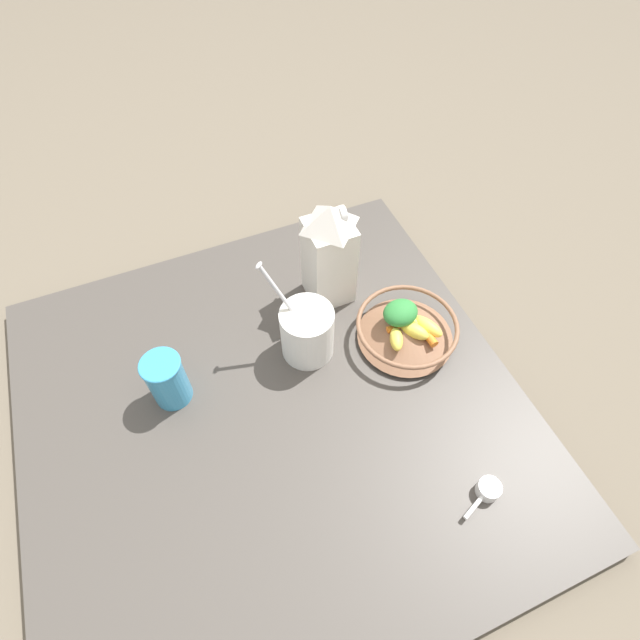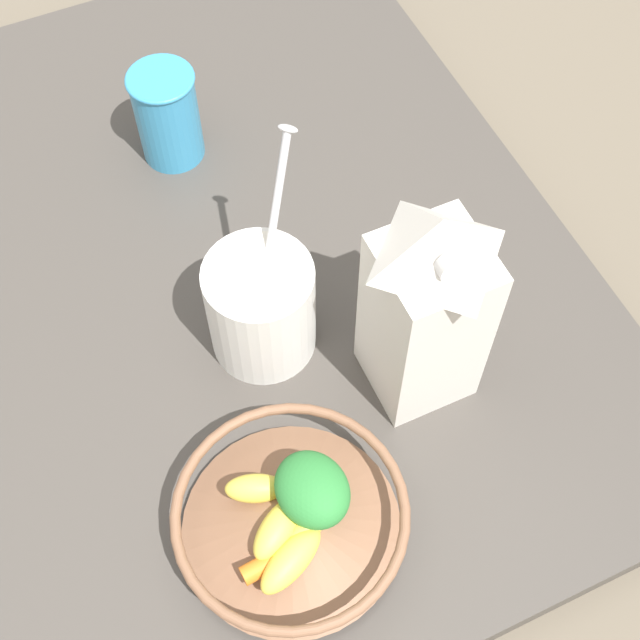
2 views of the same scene
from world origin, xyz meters
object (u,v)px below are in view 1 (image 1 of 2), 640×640
Objects in this scene: milk_carton at (329,253)px; drinking_cup at (167,379)px; yogurt_tub at (307,330)px; fruit_bowl at (407,329)px.

milk_carton is 2.16× the size of drinking_cup.
milk_carton is 1.11× the size of yogurt_tub.
yogurt_tub is at bearing 74.49° from fruit_bowl.
drinking_cup is (0.06, 0.49, 0.03)m from fruit_bowl.
fruit_bowl is 0.50m from drinking_cup.
fruit_bowl is 0.83× the size of milk_carton.
drinking_cup is (-0.12, 0.39, -0.07)m from milk_carton.
fruit_bowl is at bearing -150.94° from milk_carton.
milk_carton reaches higher than drinking_cup.
yogurt_tub is 1.94× the size of drinking_cup.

